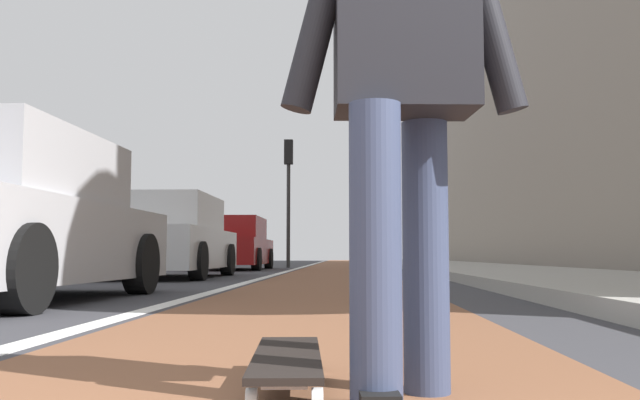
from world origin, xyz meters
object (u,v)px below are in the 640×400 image
(traffic_light, at_px, (289,179))
(skater_person, at_px, (403,73))
(skateboard, at_px, (287,361))
(parked_car_mid, at_px, (169,239))
(parked_car_far, at_px, (232,245))

(traffic_light, bearing_deg, skater_person, -174.21)
(skateboard, relative_size, parked_car_mid, 0.19)
(skateboard, distance_m, parked_car_mid, 10.72)
(skateboard, bearing_deg, parked_car_mid, 16.56)
(skateboard, height_order, traffic_light, traffic_light)
(parked_car_mid, bearing_deg, skater_person, -161.93)
(skater_person, distance_m, traffic_light, 20.49)
(skateboard, distance_m, skater_person, 0.92)
(parked_car_mid, height_order, parked_car_far, parked_car_mid)
(parked_car_far, bearing_deg, skater_person, -168.93)
(skater_person, distance_m, parked_car_far, 17.61)
(parked_car_far, bearing_deg, parked_car_mid, 179.87)
(parked_car_far, height_order, traffic_light, traffic_light)
(skateboard, height_order, parked_car_far, parked_car_far)
(parked_car_far, bearing_deg, traffic_light, -23.68)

